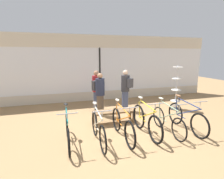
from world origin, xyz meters
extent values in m
plane|color=#99754C|center=(0.00, 0.00, 0.00)|extent=(24.00, 24.00, 0.00)
cube|color=beige|center=(0.00, 3.89, 0.23)|extent=(12.00, 0.08, 0.45)
cube|color=white|center=(0.00, 3.89, 1.52)|extent=(12.00, 0.04, 2.15)
cube|color=beige|center=(0.00, 3.89, 2.90)|extent=(12.00, 0.08, 0.60)
cube|color=black|center=(0.00, 3.86, 1.52)|extent=(0.08, 0.02, 2.15)
torus|color=black|center=(-1.78, 0.22, 0.33)|extent=(0.05, 0.65, 0.65)
torus|color=black|center=(-1.78, -0.85, 0.33)|extent=(0.05, 0.65, 0.65)
cylinder|color=#1E7A7F|center=(-1.78, -0.36, 0.57)|extent=(0.03, 1.00, 0.51)
cylinder|color=#1E7A7F|center=(-1.78, 0.18, 0.57)|extent=(0.03, 0.11, 0.49)
cylinder|color=#1E7A7F|center=(-1.78, -0.33, 0.84)|extent=(0.03, 0.93, 0.10)
cylinder|color=#1E7A7F|center=(-1.78, -0.03, 0.33)|extent=(0.03, 0.49, 0.03)
cylinder|color=#B2B2B7|center=(-1.78, 0.14, 0.88)|extent=(0.02, 0.02, 0.14)
ellipsoid|color=black|center=(-1.78, 0.14, 0.96)|extent=(0.11, 0.22, 0.06)
cylinder|color=#B2B2B7|center=(-1.78, -0.79, 0.94)|extent=(0.02, 0.02, 0.12)
cylinder|color=#ADADB2|center=(-1.78, -0.79, 1.00)|extent=(0.46, 0.02, 0.02)
torus|color=black|center=(-1.02, 0.04, 0.34)|extent=(0.04, 0.69, 0.69)
torus|color=black|center=(-1.02, -0.96, 0.34)|extent=(0.04, 0.69, 0.69)
cylinder|color=beige|center=(-1.02, -0.50, 0.58)|extent=(0.03, 0.94, 0.51)
cylinder|color=beige|center=(-1.02, 0.00, 0.58)|extent=(0.03, 0.11, 0.49)
cylinder|color=beige|center=(-1.02, -0.47, 0.86)|extent=(0.03, 0.87, 0.10)
cylinder|color=beige|center=(-1.02, -0.18, 0.34)|extent=(0.03, 0.45, 0.03)
cylinder|color=#B2B2B7|center=(-1.02, -0.04, 0.89)|extent=(0.02, 0.02, 0.14)
ellipsoid|color=#B2A893|center=(-1.02, -0.04, 0.97)|extent=(0.11, 0.22, 0.06)
cylinder|color=#B2B2B7|center=(-1.02, -0.90, 0.95)|extent=(0.02, 0.02, 0.12)
cylinder|color=#ADADB2|center=(-1.02, -0.90, 1.01)|extent=(0.46, 0.02, 0.02)
torus|color=black|center=(-0.33, 0.14, 0.35)|extent=(0.05, 0.71, 0.71)
torus|color=black|center=(-0.33, -0.93, 0.35)|extent=(0.05, 0.71, 0.71)
cylinder|color=orange|center=(-0.33, -0.43, 0.59)|extent=(0.03, 1.01, 0.51)
cylinder|color=orange|center=(-0.33, 0.10, 0.59)|extent=(0.03, 0.11, 0.49)
cylinder|color=orange|center=(-0.33, -0.40, 0.87)|extent=(0.03, 0.94, 0.10)
cylinder|color=orange|center=(-0.33, -0.10, 0.35)|extent=(0.03, 0.49, 0.03)
cylinder|color=#B2B2B7|center=(-0.33, 0.06, 0.90)|extent=(0.02, 0.02, 0.14)
ellipsoid|color=#B2A893|center=(-0.33, 0.06, 0.98)|extent=(0.11, 0.22, 0.06)
cylinder|color=#B2B2B7|center=(-0.33, -0.87, 0.96)|extent=(0.02, 0.02, 0.12)
cylinder|color=#ADADB2|center=(-0.33, -0.87, 1.02)|extent=(0.46, 0.02, 0.02)
torus|color=black|center=(0.40, 0.14, 0.38)|extent=(0.06, 0.76, 0.76)
torus|color=black|center=(0.40, -0.87, 0.38)|extent=(0.06, 0.76, 0.76)
cylinder|color=gold|center=(0.40, -0.41, 0.62)|extent=(0.03, 0.94, 0.51)
cylinder|color=gold|center=(0.40, 0.10, 0.62)|extent=(0.03, 0.11, 0.49)
cylinder|color=gold|center=(0.40, -0.38, 0.89)|extent=(0.03, 0.87, 0.10)
cylinder|color=gold|center=(0.40, -0.09, 0.38)|extent=(0.03, 0.45, 0.03)
cylinder|color=#B2B2B7|center=(0.40, 0.06, 0.93)|extent=(0.02, 0.02, 0.14)
ellipsoid|color=#B2A893|center=(0.40, 0.06, 1.01)|extent=(0.11, 0.22, 0.06)
cylinder|color=#B2B2B7|center=(0.40, -0.81, 0.99)|extent=(0.02, 0.02, 0.12)
cylinder|color=#ADADB2|center=(0.40, -0.81, 1.05)|extent=(0.46, 0.02, 0.02)
torus|color=black|center=(1.06, 0.06, 0.32)|extent=(0.04, 0.65, 0.65)
torus|color=black|center=(1.06, -0.96, 0.32)|extent=(0.04, 0.65, 0.65)
cylinder|color=gray|center=(1.06, -0.49, 0.56)|extent=(0.03, 0.95, 0.51)
cylinder|color=gray|center=(1.06, 0.02, 0.56)|extent=(0.03, 0.11, 0.49)
cylinder|color=gray|center=(1.06, -0.46, 0.84)|extent=(0.03, 0.88, 0.10)
cylinder|color=gray|center=(1.06, -0.17, 0.32)|extent=(0.03, 0.46, 0.03)
cylinder|color=#B2B2B7|center=(1.06, -0.02, 0.87)|extent=(0.02, 0.02, 0.14)
ellipsoid|color=#B2A893|center=(1.06, -0.02, 0.95)|extent=(0.11, 0.22, 0.06)
cylinder|color=#B2B2B7|center=(1.06, -0.90, 0.93)|extent=(0.02, 0.02, 0.12)
cylinder|color=#ADADB2|center=(1.06, -0.90, 0.99)|extent=(0.46, 0.02, 0.02)
torus|color=black|center=(1.71, 0.09, 0.36)|extent=(0.05, 0.72, 0.72)
torus|color=black|center=(1.71, -0.97, 0.36)|extent=(0.05, 0.72, 0.72)
cylinder|color=navy|center=(1.71, -0.48, 0.60)|extent=(0.03, 1.00, 0.51)
cylinder|color=navy|center=(1.71, 0.05, 0.60)|extent=(0.03, 0.11, 0.49)
cylinder|color=navy|center=(1.71, -0.45, 0.87)|extent=(0.03, 0.93, 0.10)
cylinder|color=navy|center=(1.71, -0.15, 0.36)|extent=(0.03, 0.48, 0.03)
cylinder|color=#B2B2B7|center=(1.71, 0.01, 0.91)|extent=(0.02, 0.02, 0.14)
ellipsoid|color=brown|center=(1.71, 0.01, 0.99)|extent=(0.11, 0.22, 0.06)
cylinder|color=#B2B2B7|center=(1.71, -0.91, 0.97)|extent=(0.02, 0.02, 0.12)
cylinder|color=#ADADB2|center=(1.71, -0.91, 1.03)|extent=(0.46, 0.02, 0.02)
cylinder|color=#333333|center=(2.73, 1.48, 0.01)|extent=(0.48, 0.48, 0.03)
cylinder|color=silver|center=(2.73, 1.48, 0.94)|extent=(0.04, 0.04, 1.87)
cylinder|color=white|center=(2.73, 1.48, 0.35)|extent=(0.40, 0.40, 0.02)
cylinder|color=white|center=(2.73, 1.48, 0.82)|extent=(0.40, 0.40, 0.02)
cylinder|color=white|center=(2.73, 1.48, 1.30)|extent=(0.40, 0.40, 0.02)
cylinder|color=white|center=(2.73, 1.48, 1.77)|extent=(0.40, 0.40, 0.02)
cube|color=brown|center=(-0.23, 0.75, 0.41)|extent=(1.40, 0.44, 0.05)
cube|color=brown|center=(-0.89, 0.57, 0.19)|extent=(0.08, 0.08, 0.38)
cube|color=brown|center=(0.43, 0.57, 0.19)|extent=(0.08, 0.08, 0.38)
cube|color=brown|center=(-0.89, 0.93, 0.19)|extent=(0.08, 0.08, 0.38)
cube|color=brown|center=(0.43, 0.93, 0.19)|extent=(0.08, 0.08, 0.38)
cylinder|color=#424C6B|center=(-0.52, 2.19, 0.40)|extent=(0.36, 0.36, 0.81)
cylinder|color=maroon|center=(-0.52, 2.19, 1.13)|extent=(0.47, 0.47, 0.64)
sphere|color=#9E7051|center=(-0.52, 2.19, 1.55)|extent=(0.21, 0.21, 0.21)
cylinder|color=brown|center=(-0.50, 1.62, 0.39)|extent=(0.37, 0.37, 0.79)
cylinder|color=#23283D|center=(-0.50, 1.62, 1.10)|extent=(0.48, 0.48, 0.62)
sphere|color=#9E7051|center=(-0.50, 1.62, 1.51)|extent=(0.20, 0.20, 0.20)
cube|color=#38383D|center=(-0.65, 1.81, 1.13)|extent=(0.28, 0.26, 0.36)
cylinder|color=#424C6B|center=(0.60, 1.87, 0.41)|extent=(0.36, 0.36, 0.82)
cylinder|color=#333338|center=(0.60, 1.87, 1.14)|extent=(0.47, 0.47, 0.65)
sphere|color=beige|center=(0.60, 1.87, 1.57)|extent=(0.21, 0.21, 0.21)
cube|color=#38383D|center=(0.72, 1.66, 1.18)|extent=(0.28, 0.24, 0.36)
camera|label=1|loc=(-1.87, -4.60, 2.29)|focal=28.00mm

